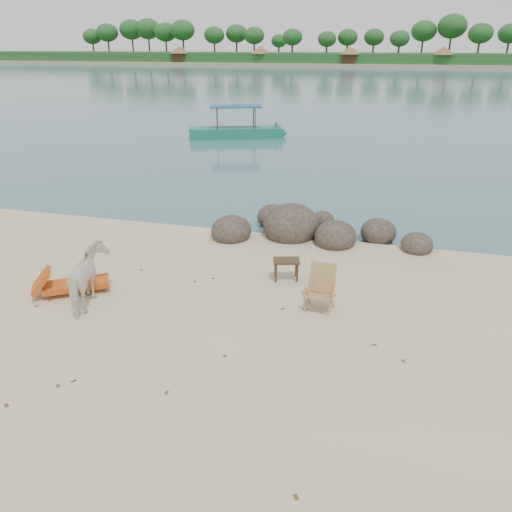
{
  "coord_description": "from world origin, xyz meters",
  "views": [
    {
      "loc": [
        3.42,
        -8.05,
        5.45
      ],
      "look_at": [
        0.74,
        2.0,
        1.0
      ],
      "focal_mm": 35.0,
      "sensor_mm": 36.0,
      "label": 1
    }
  ],
  "objects_px": {
    "boulders": "(304,229)",
    "deck_chair": "(320,291)",
    "side_table": "(286,271)",
    "boat_near": "(236,111)",
    "lounge_chair": "(76,282)",
    "cow": "(89,279)"
  },
  "relations": [
    {
      "from": "side_table",
      "to": "boat_near",
      "type": "height_order",
      "value": "boat_near"
    },
    {
      "from": "side_table",
      "to": "boat_near",
      "type": "xyz_separation_m",
      "value": [
        -7.25,
        19.4,
        1.31
      ]
    },
    {
      "from": "cow",
      "to": "deck_chair",
      "type": "distance_m",
      "value": 5.1
    },
    {
      "from": "boat_near",
      "to": "boulders",
      "type": "bearing_deg",
      "value": -86.23
    },
    {
      "from": "boulders",
      "to": "deck_chair",
      "type": "height_order",
      "value": "deck_chair"
    },
    {
      "from": "side_table",
      "to": "boat_near",
      "type": "bearing_deg",
      "value": 94.65
    },
    {
      "from": "cow",
      "to": "boat_near",
      "type": "xyz_separation_m",
      "value": [
        -3.29,
        21.79,
        0.91
      ]
    },
    {
      "from": "boulders",
      "to": "lounge_chair",
      "type": "relative_size",
      "value": 3.47
    },
    {
      "from": "boulders",
      "to": "deck_chair",
      "type": "bearing_deg",
      "value": -75.91
    },
    {
      "from": "cow",
      "to": "side_table",
      "type": "xyz_separation_m",
      "value": [
        3.96,
        2.39,
        -0.4
      ]
    },
    {
      "from": "side_table",
      "to": "lounge_chair",
      "type": "relative_size",
      "value": 0.35
    },
    {
      "from": "boulders",
      "to": "boat_near",
      "type": "bearing_deg",
      "value": 113.74
    },
    {
      "from": "lounge_chair",
      "to": "deck_chair",
      "type": "height_order",
      "value": "deck_chair"
    },
    {
      "from": "boulders",
      "to": "side_table",
      "type": "relative_size",
      "value": 9.97
    },
    {
      "from": "side_table",
      "to": "lounge_chair",
      "type": "height_order",
      "value": "lounge_chair"
    },
    {
      "from": "boulders",
      "to": "side_table",
      "type": "bearing_deg",
      "value": -88.24
    },
    {
      "from": "boulders",
      "to": "lounge_chair",
      "type": "xyz_separation_m",
      "value": [
        -4.54,
        -5.08,
        0.04
      ]
    },
    {
      "from": "boulders",
      "to": "deck_chair",
      "type": "xyz_separation_m",
      "value": [
        1.12,
        -4.45,
        0.25
      ]
    },
    {
      "from": "side_table",
      "to": "deck_chair",
      "type": "relative_size",
      "value": 0.66
    },
    {
      "from": "cow",
      "to": "deck_chair",
      "type": "relative_size",
      "value": 1.59
    },
    {
      "from": "cow",
      "to": "side_table",
      "type": "relative_size",
      "value": 2.42
    },
    {
      "from": "boulders",
      "to": "cow",
      "type": "distance_m",
      "value": 6.76
    }
  ]
}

